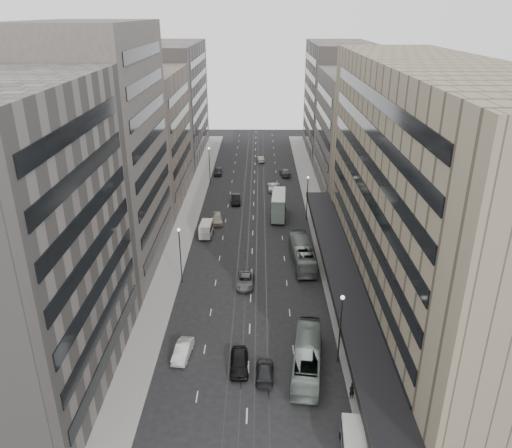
{
  "coord_description": "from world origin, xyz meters",
  "views": [
    {
      "loc": [
        1.13,
        -49.03,
        35.16
      ],
      "look_at": [
        0.64,
        18.19,
        6.33
      ],
      "focal_mm": 35.0,
      "sensor_mm": 36.0,
      "label": 1
    }
  ],
  "objects_px": {
    "bus_far": "(302,253)",
    "sedan_1": "(183,351)",
    "pedestrian": "(352,390)",
    "bus_near": "(307,357)",
    "vw_microbus": "(353,442)",
    "sedan_2": "(245,281)",
    "double_decker": "(278,205)",
    "panel_van": "(206,229)",
    "sedan_0": "(239,362)"
  },
  "relations": [
    {
      "from": "sedan_0",
      "to": "pedestrian",
      "type": "distance_m",
      "value": 12.04
    },
    {
      "from": "double_decker",
      "to": "vw_microbus",
      "type": "height_order",
      "value": "double_decker"
    },
    {
      "from": "sedan_0",
      "to": "double_decker",
      "type": "bearing_deg",
      "value": 80.59
    },
    {
      "from": "double_decker",
      "to": "vw_microbus",
      "type": "distance_m",
      "value": 53.46
    },
    {
      "from": "double_decker",
      "to": "sedan_1",
      "type": "relative_size",
      "value": 1.9
    },
    {
      "from": "vw_microbus",
      "to": "sedan_1",
      "type": "xyz_separation_m",
      "value": [
        -16.46,
        13.02,
        -0.58
      ]
    },
    {
      "from": "pedestrian",
      "to": "double_decker",
      "type": "bearing_deg",
      "value": -116.28
    },
    {
      "from": "sedan_1",
      "to": "panel_van",
      "type": "bearing_deg",
      "value": 97.83
    },
    {
      "from": "double_decker",
      "to": "pedestrian",
      "type": "relative_size",
      "value": 4.61
    },
    {
      "from": "vw_microbus",
      "to": "panel_van",
      "type": "distance_m",
      "value": 47.77
    },
    {
      "from": "bus_near",
      "to": "pedestrian",
      "type": "distance_m",
      "value": 6.0
    },
    {
      "from": "bus_near",
      "to": "sedan_1",
      "type": "bearing_deg",
      "value": -0.94
    },
    {
      "from": "sedan_0",
      "to": "sedan_2",
      "type": "distance_m",
      "value": 17.52
    },
    {
      "from": "double_decker",
      "to": "sedan_1",
      "type": "bearing_deg",
      "value": -103.11
    },
    {
      "from": "bus_near",
      "to": "sedan_1",
      "type": "xyz_separation_m",
      "value": [
        -13.48,
        2.02,
        -0.86
      ]
    },
    {
      "from": "double_decker",
      "to": "vw_microbus",
      "type": "xyz_separation_m",
      "value": [
        4.58,
        -53.25,
        -1.17
      ]
    },
    {
      "from": "panel_van",
      "to": "bus_near",
      "type": "bearing_deg",
      "value": -64.26
    },
    {
      "from": "pedestrian",
      "to": "bus_far",
      "type": "bearing_deg",
      "value": -117.74
    },
    {
      "from": "sedan_1",
      "to": "pedestrian",
      "type": "xyz_separation_m",
      "value": [
        17.46,
        -6.47,
        0.34
      ]
    },
    {
      "from": "bus_far",
      "to": "pedestrian",
      "type": "bearing_deg",
      "value": 92.2
    },
    {
      "from": "bus_far",
      "to": "double_decker",
      "type": "distance_m",
      "value": 18.27
    },
    {
      "from": "panel_van",
      "to": "sedan_1",
      "type": "height_order",
      "value": "panel_van"
    },
    {
      "from": "bus_near",
      "to": "bus_far",
      "type": "bearing_deg",
      "value": -85.48
    },
    {
      "from": "sedan_1",
      "to": "vw_microbus",
      "type": "bearing_deg",
      "value": -31.5
    },
    {
      "from": "bus_far",
      "to": "pedestrian",
      "type": "relative_size",
      "value": 6.38
    },
    {
      "from": "bus_near",
      "to": "vw_microbus",
      "type": "height_order",
      "value": "bus_near"
    },
    {
      "from": "bus_far",
      "to": "pedestrian",
      "type": "xyz_separation_m",
      "value": [
        2.69,
        -28.69,
        -0.57
      ]
    },
    {
      "from": "double_decker",
      "to": "sedan_0",
      "type": "bearing_deg",
      "value": -94.19
    },
    {
      "from": "sedan_0",
      "to": "sedan_1",
      "type": "height_order",
      "value": "sedan_0"
    },
    {
      "from": "double_decker",
      "to": "sedan_1",
      "type": "height_order",
      "value": "double_decker"
    },
    {
      "from": "bus_far",
      "to": "double_decker",
      "type": "relative_size",
      "value": 1.38
    },
    {
      "from": "double_decker",
      "to": "panel_van",
      "type": "relative_size",
      "value": 2.05
    },
    {
      "from": "vw_microbus",
      "to": "sedan_1",
      "type": "relative_size",
      "value": 1.01
    },
    {
      "from": "bus_far",
      "to": "sedan_2",
      "type": "distance_m",
      "value": 10.73
    },
    {
      "from": "panel_van",
      "to": "bus_far",
      "type": "bearing_deg",
      "value": -28.44
    },
    {
      "from": "bus_far",
      "to": "vw_microbus",
      "type": "bearing_deg",
      "value": 89.59
    },
    {
      "from": "sedan_0",
      "to": "pedestrian",
      "type": "xyz_separation_m",
      "value": [
        11.17,
        -4.48,
        0.25
      ]
    },
    {
      "from": "bus_far",
      "to": "sedan_1",
      "type": "xyz_separation_m",
      "value": [
        -14.77,
        -22.21,
        -0.91
      ]
    },
    {
      "from": "sedan_2",
      "to": "double_decker",
      "type": "bearing_deg",
      "value": 80.08
    },
    {
      "from": "double_decker",
      "to": "sedan_1",
      "type": "xyz_separation_m",
      "value": [
        -11.88,
        -40.23,
        -1.75
      ]
    },
    {
      "from": "bus_far",
      "to": "vw_microbus",
      "type": "height_order",
      "value": "bus_far"
    },
    {
      "from": "double_decker",
      "to": "bus_near",
      "type": "bearing_deg",
      "value": -84.49
    },
    {
      "from": "bus_near",
      "to": "vw_microbus",
      "type": "bearing_deg",
      "value": 112.77
    },
    {
      "from": "bus_far",
      "to": "panel_van",
      "type": "relative_size",
      "value": 2.83
    },
    {
      "from": "bus_near",
      "to": "sedan_0",
      "type": "height_order",
      "value": "bus_near"
    },
    {
      "from": "bus_near",
      "to": "sedan_1",
      "type": "relative_size",
      "value": 2.56
    },
    {
      "from": "sedan_1",
      "to": "sedan_2",
      "type": "height_order",
      "value": "sedan_1"
    },
    {
      "from": "sedan_2",
      "to": "pedestrian",
      "type": "xyz_separation_m",
      "value": [
        11.02,
        -21.99,
        0.38
      ]
    },
    {
      "from": "sedan_1",
      "to": "pedestrian",
      "type": "distance_m",
      "value": 18.63
    },
    {
      "from": "pedestrian",
      "to": "bus_near",
      "type": "bearing_deg",
      "value": -81.28
    }
  ]
}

